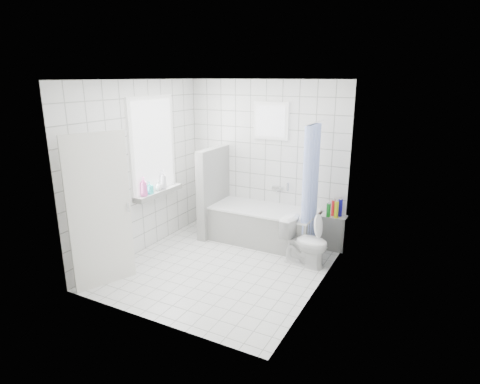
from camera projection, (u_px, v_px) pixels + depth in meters
The scene contains 19 objects.
ground at pixel (221, 267), 5.77m from camera, with size 3.00×3.00×0.00m, color white.
ceiling at pixel (218, 80), 5.05m from camera, with size 3.00×3.00×0.00m, color white.
wall_back at pixel (265, 160), 6.68m from camera, with size 2.80×0.02×2.60m, color white.
wall_front at pixel (146, 211), 4.13m from camera, with size 2.80×0.02×2.60m, color white.
wall_left at pixel (140, 169), 6.03m from camera, with size 0.02×3.00×2.60m, color white.
wall_right at pixel (321, 193), 4.78m from camera, with size 0.02×3.00×2.60m, color white.
window_left at pixel (154, 146), 6.18m from camera, with size 0.01×0.90×1.40m, color white.
window_back at pixel (270, 121), 6.42m from camera, with size 0.50×0.01×0.50m, color white.
window_sill at pixel (159, 193), 6.37m from camera, with size 0.18×1.02×0.08m, color white.
door at pixel (100, 212), 5.03m from camera, with size 0.04×0.80×2.00m, color silver.
bathtub at pixel (263, 225), 6.58m from camera, with size 1.71×0.77×0.58m.
partition_wall at pixel (214, 192), 6.82m from camera, with size 0.15×0.85×1.50m, color white.
tiled_ledge at pixel (333, 232), 6.31m from camera, with size 0.40×0.24×0.55m, color white.
toilet at pixel (305, 242), 5.77m from camera, with size 0.38×0.67×0.69m, color white.
curtain_rod at pixel (315, 123), 5.73m from camera, with size 0.02×0.02×0.80m, color silver.
shower_curtain at pixel (309, 186), 5.87m from camera, with size 0.14×0.48×1.78m, color #5474F6, non-canonical shape.
tub_faucet at pixel (278, 188), 6.66m from camera, with size 0.18×0.06×0.06m, color silver.
sill_bottles at pixel (154, 184), 6.23m from camera, with size 0.17×0.61×0.31m.
ledge_bottles at pixel (335, 209), 6.17m from camera, with size 0.22×0.18×0.27m.
Camera 1 is at (2.67, -4.52, 2.64)m, focal length 30.00 mm.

